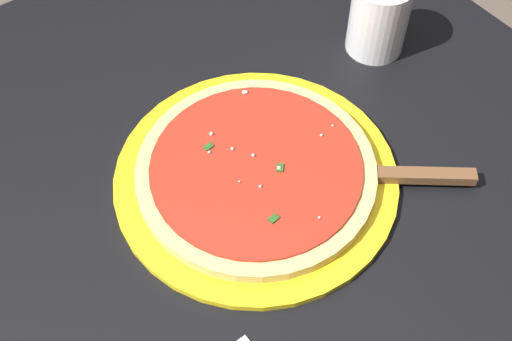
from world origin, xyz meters
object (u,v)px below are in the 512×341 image
(cup_tall_drink, at_px, (379,17))
(serving_plate, at_px, (256,177))
(pizza_server, at_px, (391,176))
(pizza, at_px, (256,171))

(cup_tall_drink, bearing_deg, serving_plate, -71.99)
(pizza_server, relative_size, cup_tall_drink, 1.80)
(pizza, distance_m, cup_tall_drink, 0.30)
(pizza, height_order, pizza_server, pizza)
(serving_plate, distance_m, pizza_server, 0.17)
(serving_plate, distance_m, pizza, 0.01)
(pizza, bearing_deg, pizza_server, 51.97)
(pizza, relative_size, cup_tall_drink, 2.70)
(pizza_server, xyz_separation_m, cup_tall_drink, (-0.20, 0.15, 0.04))
(pizza_server, bearing_deg, serving_plate, -128.03)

